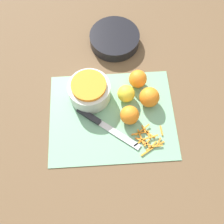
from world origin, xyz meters
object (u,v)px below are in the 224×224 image
object	(u,v)px
bowl_dark	(115,39)
orange_left	(138,79)
lemon	(126,94)
orange_right	(149,97)
bowl_speckled	(89,90)
knife	(97,120)
orange_back	(130,115)

from	to	relation	value
bowl_dark	orange_left	distance (m)	0.22
orange_left	lemon	size ratio (longest dim) A/B	1.05
bowl_dark	orange_right	bearing A→B (deg)	-69.82
bowl_speckled	bowl_dark	size ratio (longest dim) A/B	0.75
bowl_speckled	orange_left	xyz separation A→B (m)	(0.18, 0.04, -0.01)
bowl_speckled	knife	size ratio (longest dim) A/B	0.69
knife	orange_right	distance (m)	0.21
knife	orange_right	size ratio (longest dim) A/B	3.03
bowl_dark	orange_back	size ratio (longest dim) A/B	3.02
bowl_speckled	orange_left	bearing A→B (deg)	13.27
knife	bowl_speckled	bearing A→B (deg)	138.78
lemon	knife	bearing A→B (deg)	-141.89
orange_left	orange_back	bearing A→B (deg)	-106.72
bowl_dark	orange_right	world-z (taller)	orange_right
knife	orange_left	distance (m)	0.22
lemon	orange_right	bearing A→B (deg)	-15.19
bowl_speckled	knife	distance (m)	0.11
bowl_dark	knife	size ratio (longest dim) A/B	0.92
bowl_speckled	knife	bearing A→B (deg)	-78.70
knife	orange_left	size ratio (longest dim) A/B	3.28
orange_right	lemon	bearing A→B (deg)	164.81
orange_right	lemon	world-z (taller)	orange_right
bowl_speckled	lemon	xyz separation A→B (m)	(0.13, -0.02, -0.01)
bowl_dark	orange_back	xyz separation A→B (m)	(0.03, -0.36, 0.02)
bowl_speckled	bowl_dark	bearing A→B (deg)	66.69
orange_right	bowl_speckled	bearing A→B (deg)	169.88
bowl_dark	knife	bearing A→B (deg)	-103.83
orange_right	orange_back	xyz separation A→B (m)	(-0.08, -0.07, -0.00)
bowl_speckled	orange_back	distance (m)	0.17
orange_left	lemon	xyz separation A→B (m)	(-0.05, -0.06, -0.00)
knife	lemon	size ratio (longest dim) A/B	3.45
bowl_speckled	orange_back	world-z (taller)	bowl_speckled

